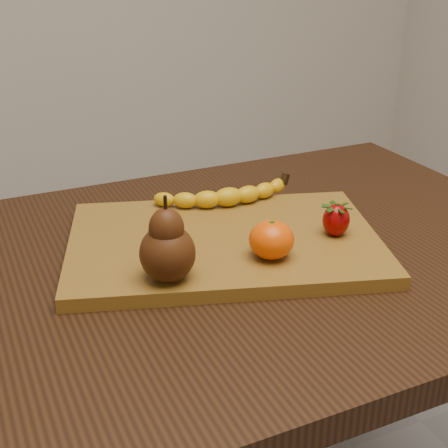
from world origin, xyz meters
name	(u,v)px	position (x,y,z in m)	size (l,w,h in m)	color
table	(239,307)	(0.00, 0.00, 0.66)	(1.00, 0.70, 0.76)	black
cutting_board	(224,242)	(-0.02, 0.01, 0.77)	(0.45, 0.30, 0.02)	olive
banana	(228,197)	(0.04, 0.11, 0.80)	(0.20, 0.05, 0.03)	#F0B70B
pear	(167,239)	(-0.13, -0.07, 0.84)	(0.07, 0.07, 0.11)	#46210B
mandarin	(271,240)	(0.01, -0.07, 0.81)	(0.06, 0.06, 0.05)	#F64F02
strawberry	(336,219)	(0.13, -0.05, 0.80)	(0.04, 0.04, 0.05)	#8C0305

